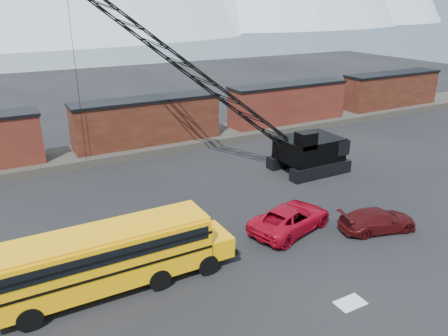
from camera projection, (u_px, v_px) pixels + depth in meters
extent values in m
plane|color=black|center=(289.00, 263.00, 23.21)|extent=(160.00, 160.00, 0.00)
cube|color=#47423B|center=(149.00, 146.00, 41.11)|extent=(120.00, 5.00, 0.70)
cube|color=black|center=(10.00, 159.00, 35.58)|extent=(2.20, 2.40, 0.60)
cube|color=#572618|center=(147.00, 121.00, 40.27)|extent=(13.50, 2.90, 4.00)
cube|color=black|center=(146.00, 99.00, 39.54)|extent=(13.70, 3.10, 0.25)
cube|color=black|center=(104.00, 146.00, 38.99)|extent=(2.20, 2.40, 0.60)
cube|color=black|center=(189.00, 133.00, 42.77)|extent=(2.20, 2.40, 0.60)
cube|color=#4D1616|center=(288.00, 103.00, 47.46)|extent=(13.50, 2.90, 4.00)
cube|color=black|center=(289.00, 84.00, 46.73)|extent=(13.70, 3.10, 0.25)
cube|color=black|center=(255.00, 123.00, 46.18)|extent=(2.20, 2.40, 0.60)
cube|color=black|center=(317.00, 114.00, 49.95)|extent=(2.20, 2.40, 0.60)
cube|color=#572618|center=(391.00, 90.00, 54.65)|extent=(13.50, 2.90, 4.00)
cube|color=black|center=(393.00, 73.00, 53.92)|extent=(13.70, 3.10, 0.25)
cube|color=black|center=(365.00, 107.00, 53.37)|extent=(2.20, 2.40, 0.60)
cube|color=black|center=(412.00, 100.00, 57.14)|extent=(2.20, 2.40, 0.60)
cube|color=silver|center=(350.00, 303.00, 20.15)|extent=(1.40, 0.90, 0.02)
cube|color=#FFAA05|center=(105.00, 258.00, 20.46)|extent=(10.00, 2.50, 2.50)
cube|color=#FFAA05|center=(211.00, 241.00, 23.22)|extent=(1.60, 2.30, 1.10)
cube|color=#FFAA05|center=(102.00, 233.00, 19.99)|extent=(10.00, 2.30, 0.18)
cube|color=black|center=(111.00, 258.00, 19.17)|extent=(9.60, 0.05, 0.65)
cube|color=black|center=(97.00, 233.00, 21.24)|extent=(9.60, 0.05, 0.65)
cube|color=black|center=(225.00, 242.00, 23.71)|extent=(0.15, 2.45, 0.35)
cylinder|color=black|center=(30.00, 319.00, 18.34)|extent=(1.10, 0.35, 1.10)
cylinder|color=black|center=(24.00, 289.00, 20.23)|extent=(1.10, 0.35, 1.10)
cylinder|color=black|center=(160.00, 279.00, 20.95)|extent=(1.10, 0.35, 1.10)
cylinder|color=black|center=(144.00, 257.00, 22.83)|extent=(1.10, 0.35, 1.10)
cylinder|color=black|center=(208.00, 265.00, 22.12)|extent=(1.10, 0.35, 1.10)
cylinder|color=black|center=(189.00, 244.00, 24.00)|extent=(1.10, 0.35, 1.10)
imported|color=#AB081C|center=(291.00, 218.00, 26.35)|extent=(6.26, 4.15, 1.60)
imported|color=#3E0B0C|center=(378.00, 220.00, 26.35)|extent=(5.08, 3.07, 1.38)
cube|color=black|center=(321.00, 170.00, 34.65)|extent=(5.50, 1.00, 1.00)
cube|color=black|center=(296.00, 159.00, 37.28)|extent=(5.50, 1.00, 1.00)
cube|color=black|center=(309.00, 148.00, 35.47)|extent=(4.80, 3.60, 1.80)
cube|color=black|center=(328.00, 142.00, 36.29)|extent=(1.20, 3.80, 1.20)
cube|color=black|center=(306.00, 140.00, 33.43)|extent=(1.40, 1.20, 1.30)
cube|color=black|center=(310.00, 142.00, 32.98)|extent=(1.20, 0.06, 0.90)
cylinder|color=black|center=(77.00, 78.00, 34.25)|extent=(0.04, 0.04, 14.56)
cube|color=black|center=(87.00, 163.00, 36.77)|extent=(0.25, 0.25, 0.50)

